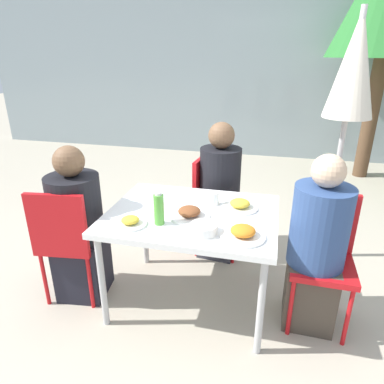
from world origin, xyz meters
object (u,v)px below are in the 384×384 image
at_px(bottle, 159,209).
at_px(drinking_cup, 214,199).
at_px(person_far, 220,195).
at_px(chair_far, 212,197).
at_px(closed_umbrella, 352,80).
at_px(chair_left, 67,236).
at_px(person_right, 316,250).
at_px(salad_bowl, 204,229).
at_px(person_left, 78,230).
at_px(chair_right, 323,249).

relative_size(bottle, drinking_cup, 2.37).
relative_size(person_far, bottle, 5.63).
xyz_separation_m(chair_far, closed_umbrella, (1.02, 0.11, 1.01)).
xyz_separation_m(chair_left, person_right, (1.68, 0.17, 0.03)).
height_order(person_right, salad_bowl, person_right).
relative_size(person_left, bottle, 5.39).
relative_size(closed_umbrella, salad_bowl, 12.29).
height_order(chair_left, closed_umbrella, closed_umbrella).
bearing_deg(salad_bowl, chair_right, 23.63).
bearing_deg(person_left, person_right, -4.34).
height_order(person_far, closed_umbrella, closed_umbrella).
height_order(closed_umbrella, bottle, closed_umbrella).
distance_m(bottle, drinking_cup, 0.47).
bearing_deg(bottle, chair_far, 80.30).
xyz_separation_m(chair_left, chair_right, (1.73, 0.25, 0.00)).
bearing_deg(chair_left, person_right, -1.51).
relative_size(person_left, person_right, 0.98).
relative_size(chair_right, person_right, 0.75).
height_order(chair_right, chair_far, same).
bearing_deg(salad_bowl, person_far, 93.55).
distance_m(person_right, bottle, 1.03).
bearing_deg(person_far, bottle, -8.48).
distance_m(chair_left, salad_bowl, 1.02).
distance_m(person_left, person_far, 1.20).
height_order(person_left, chair_right, person_left).
xyz_separation_m(chair_far, bottle, (-0.16, -0.96, 0.30)).
xyz_separation_m(person_left, chair_right, (1.69, 0.17, -0.01)).
height_order(bottle, drinking_cup, bottle).
height_order(chair_far, salad_bowl, chair_far).
xyz_separation_m(chair_left, person_left, (0.04, 0.09, 0.01)).
xyz_separation_m(person_far, bottle, (-0.24, -0.90, 0.25)).
distance_m(drinking_cup, salad_bowl, 0.43).
xyz_separation_m(chair_right, salad_bowl, (-0.73, -0.32, 0.22)).
bearing_deg(drinking_cup, person_left, -163.69).
height_order(person_left, salad_bowl, person_left).
distance_m(chair_far, salad_bowl, 1.05).
bearing_deg(chair_left, bottle, -8.64).
xyz_separation_m(chair_far, drinking_cup, (0.12, -0.59, 0.24)).
bearing_deg(bottle, person_right, 10.93).
relative_size(person_far, salad_bowl, 7.31).
height_order(chair_right, person_far, person_far).
xyz_separation_m(chair_right, person_right, (-0.05, -0.08, 0.03)).
bearing_deg(chair_far, closed_umbrella, 102.68).
distance_m(person_far, closed_umbrella, 1.36).
height_order(person_far, bottle, person_far).
height_order(chair_far, drinking_cup, chair_far).
bearing_deg(salad_bowl, person_left, 170.87).
relative_size(chair_right, chair_far, 1.00).
distance_m(chair_right, person_far, 1.02).
distance_m(chair_far, person_far, 0.10).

